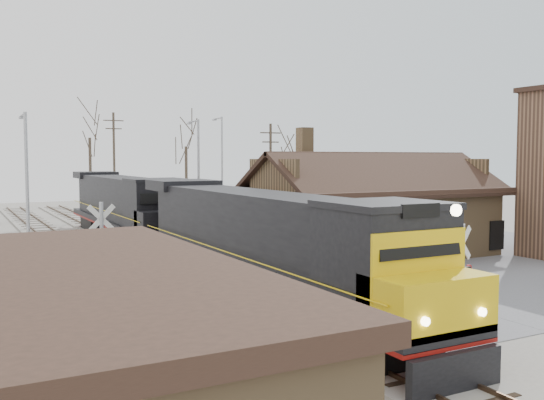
{
  "coord_description": "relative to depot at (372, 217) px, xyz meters",
  "views": [
    {
      "loc": [
        -11.19,
        -18.18,
        6.07
      ],
      "look_at": [
        3.34,
        9.0,
        3.91
      ],
      "focal_mm": 40.0,
      "sensor_mm": 36.0,
      "label": 1
    }
  ],
  "objects": [
    {
      "name": "utility_pole_c",
      "position": [
        1.76,
        16.74,
        2.33
      ],
      "size": [
        2.0,
        0.24,
        9.04
      ],
      "color": "#382D23",
      "rests_on": "ground"
    },
    {
      "name": "crossbuck_far",
      "position": [
        -17.97,
        -6.3,
        -0.39
      ],
      "size": [
        1.24,
        0.33,
        4.34
      ],
      "rotation": [
        0.0,
        0.0,
        3.25
      ],
      "color": "#A5A8AD",
      "rests_on": "ground"
    },
    {
      "name": "utility_pole_b",
      "position": [
        -8.63,
        30.35,
        3.1
      ],
      "size": [
        2.0,
        0.24,
        10.54
      ],
      "color": "#382D23",
      "rests_on": "ground"
    },
    {
      "name": "track_main",
      "position": [
        -11.99,
        3.0,
        -2.34
      ],
      "size": [
        3.4,
        90.0,
        0.24
      ],
      "color": "gray",
      "rests_on": "ground"
    },
    {
      "name": "depot",
      "position": [
        0.0,
        0.0,
        0.0
      ],
      "size": [
        15.2,
        9.31,
        7.9
      ],
      "color": "olive",
      "rests_on": "ground"
    },
    {
      "name": "streetlight_b",
      "position": [
        -7.97,
        9.15,
        2.48
      ],
      "size": [
        0.25,
        2.04,
        8.7
      ],
      "color": "#A5A8AD",
      "rests_on": "ground"
    },
    {
      "name": "road",
      "position": [
        -11.99,
        -12.0,
        -2.39
      ],
      "size": [
        60.0,
        9.0,
        0.03
      ],
      "primitive_type": "cube",
      "color": "#5E5E63",
      "rests_on": "ground"
    },
    {
      "name": "tree_c",
      "position": [
        -9.48,
        37.65,
        7.21
      ],
      "size": [
        5.51,
        5.51,
        13.49
      ],
      "color": "#382D23",
      "rests_on": "ground"
    },
    {
      "name": "streetlight_c",
      "position": [
        -1.38,
        20.31,
        3.01
      ],
      "size": [
        0.25,
        2.04,
        9.75
      ],
      "color": "#A5A8AD",
      "rests_on": "ground"
    },
    {
      "name": "locomotive_trailing",
      "position": [
        -11.99,
        13.22,
        0.14
      ],
      "size": [
        3.26,
        21.85,
        4.59
      ],
      "color": "black",
      "rests_on": "ground"
    },
    {
      "name": "ground",
      "position": [
        -11.99,
        -12.0,
        -2.41
      ],
      "size": [
        140.0,
        140.0,
        0.0
      ],
      "primitive_type": "plane",
      "color": "gray",
      "rests_on": "ground"
    },
    {
      "name": "tree_d",
      "position": [
        -1.23,
        29.94,
        6.03
      ],
      "size": [
        4.83,
        4.83,
        11.84
      ],
      "color": "#382D23",
      "rests_on": "ground"
    },
    {
      "name": "streetlight_a",
      "position": [
        -19.63,
        3.45,
        2.33
      ],
      "size": [
        0.25,
        2.04,
        8.42
      ],
      "color": "#A5A8AD",
      "rests_on": "ground"
    },
    {
      "name": "locomotive_lead",
      "position": [
        -11.99,
        -8.9,
        0.14
      ],
      "size": [
        3.26,
        21.85,
        4.85
      ],
      "color": "black",
      "rests_on": "ground"
    },
    {
      "name": "tree_e",
      "position": [
        7.89,
        24.22,
        4.16
      ],
      "size": [
        3.77,
        3.77,
        9.23
      ],
      "color": "#382D23",
      "rests_on": "ground"
    },
    {
      "name": "track_siding",
      "position": [
        -16.49,
        3.0,
        -2.34
      ],
      "size": [
        3.4,
        90.0,
        0.24
      ],
      "color": "gray",
      "rests_on": "ground"
    },
    {
      "name": "crossbuck_near",
      "position": [
        -9.48,
        -16.83,
        -0.5
      ],
      "size": [
        1.13,
        0.42,
        4.07
      ],
      "rotation": [
        0.0,
        0.0,
        0.3
      ],
      "color": "#A5A8AD",
      "rests_on": "ground"
    }
  ]
}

